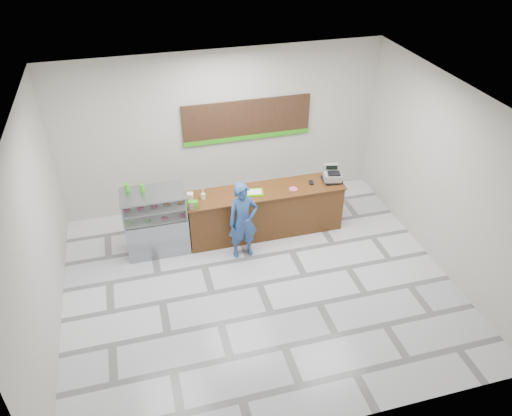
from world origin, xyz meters
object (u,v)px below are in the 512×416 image
object	(u,v)px
customer	(243,221)
cash_register	(332,175)
sales_counter	(265,211)
serving_tray	(253,192)
display_case	(156,221)

from	to	relation	value
customer	cash_register	bearing A→B (deg)	13.55
sales_counter	cash_register	size ratio (longest dim) A/B	7.31
sales_counter	customer	distance (m)	0.91
cash_register	serving_tray	world-z (taller)	cash_register
serving_tray	sales_counter	bearing A→B (deg)	17.81
display_case	serving_tray	size ratio (longest dim) A/B	3.04
cash_register	customer	bearing A→B (deg)	-150.11
sales_counter	customer	bearing A→B (deg)	-135.11
display_case	serving_tray	bearing A→B (deg)	-0.99
serving_tray	customer	world-z (taller)	customer
display_case	cash_register	distance (m)	3.69
sales_counter	customer	xyz separation A→B (m)	(-0.61, -0.61, 0.29)
customer	serving_tray	bearing A→B (deg)	54.89
display_case	serving_tray	world-z (taller)	display_case
sales_counter	cash_register	xyz separation A→B (m)	(1.44, 0.00, 0.64)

